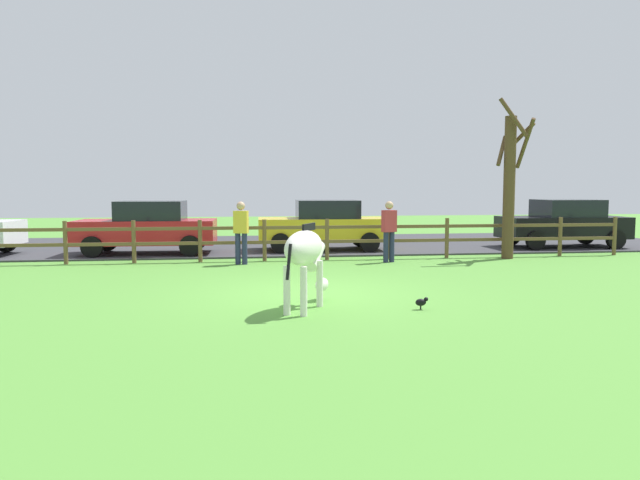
{
  "coord_description": "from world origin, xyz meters",
  "views": [
    {
      "loc": [
        -1.32,
        -11.12,
        2.0
      ],
      "look_at": [
        0.33,
        0.83,
        0.93
      ],
      "focal_mm": 33.19,
      "sensor_mm": 36.0,
      "label": 1
    }
  ],
  "objects_px": {
    "crow_on_grass": "(421,302)",
    "parked_car_black": "(563,223)",
    "bare_tree": "(510,181)",
    "parked_car_yellow": "(324,225)",
    "visitor_left_of_tree": "(241,230)",
    "parked_car_red": "(148,227)",
    "zebra": "(306,254)",
    "visitor_right_of_tree": "(389,229)"
  },
  "relations": [
    {
      "from": "parked_car_black",
      "to": "parked_car_red",
      "type": "bearing_deg",
      "value": -179.26
    },
    {
      "from": "bare_tree",
      "to": "crow_on_grass",
      "type": "bearing_deg",
      "value": -125.33
    },
    {
      "from": "parked_car_yellow",
      "to": "visitor_left_of_tree",
      "type": "xyz_separation_m",
      "value": [
        -2.59,
        -2.85,
        0.06
      ]
    },
    {
      "from": "parked_car_black",
      "to": "visitor_right_of_tree",
      "type": "height_order",
      "value": "visitor_right_of_tree"
    },
    {
      "from": "crow_on_grass",
      "to": "parked_car_black",
      "type": "height_order",
      "value": "parked_car_black"
    },
    {
      "from": "crow_on_grass",
      "to": "parked_car_black",
      "type": "bearing_deg",
      "value": 49.25
    },
    {
      "from": "visitor_left_of_tree",
      "to": "bare_tree",
      "type": "bearing_deg",
      "value": 2.04
    },
    {
      "from": "parked_car_red",
      "to": "visitor_right_of_tree",
      "type": "xyz_separation_m",
      "value": [
        6.65,
        -2.59,
        0.06
      ]
    },
    {
      "from": "zebra",
      "to": "parked_car_red",
      "type": "bearing_deg",
      "value": 113.91
    },
    {
      "from": "parked_car_yellow",
      "to": "parked_car_black",
      "type": "bearing_deg",
      "value": -1.39
    },
    {
      "from": "bare_tree",
      "to": "parked_car_black",
      "type": "bearing_deg",
      "value": 38.1
    },
    {
      "from": "crow_on_grass",
      "to": "parked_car_black",
      "type": "distance_m",
      "value": 11.72
    },
    {
      "from": "bare_tree",
      "to": "parked_car_red",
      "type": "relative_size",
      "value": 1.1
    },
    {
      "from": "zebra",
      "to": "visitor_left_of_tree",
      "type": "bearing_deg",
      "value": 99.71
    },
    {
      "from": "zebra",
      "to": "visitor_right_of_tree",
      "type": "relative_size",
      "value": 1.09
    },
    {
      "from": "bare_tree",
      "to": "parked_car_yellow",
      "type": "distance_m",
      "value": 5.7
    },
    {
      "from": "visitor_right_of_tree",
      "to": "parked_car_black",
      "type": "bearing_deg",
      "value": 22.64
    },
    {
      "from": "parked_car_yellow",
      "to": "visitor_left_of_tree",
      "type": "relative_size",
      "value": 2.47
    },
    {
      "from": "crow_on_grass",
      "to": "parked_car_yellow",
      "type": "height_order",
      "value": "parked_car_yellow"
    },
    {
      "from": "parked_car_red",
      "to": "visitor_right_of_tree",
      "type": "relative_size",
      "value": 2.47
    },
    {
      "from": "parked_car_black",
      "to": "visitor_left_of_tree",
      "type": "distance_m",
      "value": 10.87
    },
    {
      "from": "bare_tree",
      "to": "parked_car_yellow",
      "type": "xyz_separation_m",
      "value": [
        -4.91,
        2.58,
        -1.33
      ]
    },
    {
      "from": "bare_tree",
      "to": "visitor_right_of_tree",
      "type": "distance_m",
      "value": 3.8
    },
    {
      "from": "crow_on_grass",
      "to": "visitor_left_of_tree",
      "type": "relative_size",
      "value": 0.13
    },
    {
      "from": "parked_car_black",
      "to": "parked_car_red",
      "type": "distance_m",
      "value": 13.27
    },
    {
      "from": "zebra",
      "to": "crow_on_grass",
      "type": "height_order",
      "value": "zebra"
    },
    {
      "from": "bare_tree",
      "to": "crow_on_grass",
      "type": "xyz_separation_m",
      "value": [
        -4.59,
        -6.47,
        -2.05
      ]
    },
    {
      "from": "parked_car_red",
      "to": "visitor_left_of_tree",
      "type": "relative_size",
      "value": 2.47
    },
    {
      "from": "bare_tree",
      "to": "visitor_left_of_tree",
      "type": "distance_m",
      "value": 7.61
    },
    {
      "from": "parked_car_red",
      "to": "visitor_left_of_tree",
      "type": "distance_m",
      "value": 3.69
    },
    {
      "from": "visitor_right_of_tree",
      "to": "bare_tree",
      "type": "bearing_deg",
      "value": 5.9
    },
    {
      "from": "zebra",
      "to": "crow_on_grass",
      "type": "xyz_separation_m",
      "value": [
        1.89,
        -0.26,
        -0.8
      ]
    },
    {
      "from": "visitor_right_of_tree",
      "to": "zebra",
      "type": "bearing_deg",
      "value": -116.51
    },
    {
      "from": "parked_car_red",
      "to": "visitor_left_of_tree",
      "type": "xyz_separation_m",
      "value": [
        2.72,
        -2.48,
        0.06
      ]
    },
    {
      "from": "parked_car_yellow",
      "to": "visitor_left_of_tree",
      "type": "bearing_deg",
      "value": -132.23
    },
    {
      "from": "parked_car_yellow",
      "to": "bare_tree",
      "type": "bearing_deg",
      "value": -27.75
    },
    {
      "from": "parked_car_black",
      "to": "bare_tree",
      "type": "bearing_deg",
      "value": -141.9
    },
    {
      "from": "bare_tree",
      "to": "visitor_right_of_tree",
      "type": "xyz_separation_m",
      "value": [
        -3.56,
        -0.37,
        -1.27
      ]
    },
    {
      "from": "crow_on_grass",
      "to": "bare_tree",
      "type": "bearing_deg",
      "value": 54.67
    },
    {
      "from": "visitor_left_of_tree",
      "to": "parked_car_yellow",
      "type": "bearing_deg",
      "value": 47.77
    },
    {
      "from": "crow_on_grass",
      "to": "parked_car_black",
      "type": "relative_size",
      "value": 0.05
    },
    {
      "from": "parked_car_yellow",
      "to": "visitor_left_of_tree",
      "type": "height_order",
      "value": "visitor_left_of_tree"
    }
  ]
}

